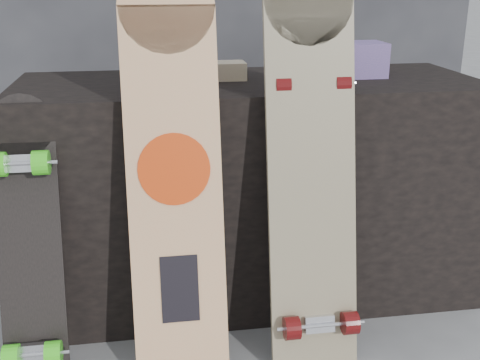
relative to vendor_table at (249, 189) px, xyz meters
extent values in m
cube|color=black|center=(0.00, 0.00, 0.00)|extent=(1.60, 0.60, 0.80)
cube|color=#463F82|center=(-0.27, -0.05, 0.45)|extent=(0.18, 0.12, 0.10)
cube|color=#463F82|center=(0.41, 0.02, 0.46)|extent=(0.14, 0.14, 0.12)
cube|color=#D1B78C|center=(-0.12, 0.03, 0.43)|extent=(0.22, 0.10, 0.06)
cube|color=beige|center=(-0.29, -0.41, 0.13)|extent=(0.27, 0.27, 1.07)
cylinder|color=beige|center=(-0.29, -0.29, 0.67)|extent=(0.27, 0.08, 0.27)
cylinder|color=red|center=(-0.29, -0.40, 0.22)|extent=(0.21, 0.05, 0.20)
cube|color=black|center=(-0.29, -0.48, -0.12)|extent=(0.11, 0.05, 0.19)
cube|color=beige|center=(0.11, -0.42, 0.14)|extent=(0.27, 0.25, 1.08)
cube|color=white|center=(0.12, -0.38, 0.08)|extent=(0.25, 0.30, 0.96)
cylinder|color=white|center=(0.12, -0.24, 0.56)|extent=(0.25, 0.09, 0.24)
cube|color=silver|center=(0.12, -0.52, -0.25)|extent=(0.09, 0.04, 0.06)
cylinder|color=#500B0C|center=(0.03, -0.54, -0.25)|extent=(0.05, 0.07, 0.07)
cylinder|color=#500B0C|center=(0.21, -0.54, -0.25)|extent=(0.04, 0.07, 0.07)
cube|color=silver|center=(0.12, -0.32, 0.44)|extent=(0.09, 0.04, 0.06)
cylinder|color=#500B0C|center=(0.03, -0.34, 0.44)|extent=(0.05, 0.07, 0.07)
cylinder|color=#500B0C|center=(0.21, -0.34, 0.44)|extent=(0.04, 0.07, 0.07)
cube|color=black|center=(-0.72, -0.38, -0.03)|extent=(0.19, 0.21, 0.74)
cylinder|color=black|center=(-0.72, -0.28, 0.33)|extent=(0.19, 0.06, 0.18)
cube|color=silver|center=(-0.72, -0.49, -0.29)|extent=(0.09, 0.04, 0.06)
cylinder|color=#40DF1F|center=(-0.77, -0.51, -0.28)|extent=(0.04, 0.07, 0.07)
cylinder|color=#40DF1F|center=(-0.66, -0.51, -0.28)|extent=(0.04, 0.07, 0.07)
cube|color=silver|center=(-0.72, -0.35, 0.24)|extent=(0.09, 0.04, 0.06)
cylinder|color=#40DF1F|center=(-0.66, -0.37, 0.25)|extent=(0.04, 0.07, 0.07)
camera|label=1|loc=(-0.36, -2.04, 0.75)|focal=45.00mm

